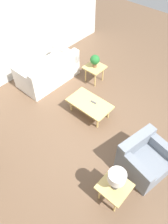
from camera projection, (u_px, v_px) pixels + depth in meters
The scene contains 10 objects.
ground_plane at pixel (95, 127), 5.33m from camera, with size 14.00×14.00×0.00m, color brown.
wall_right at pixel (6, 34), 5.68m from camera, with size 0.12×7.20×2.70m.
sofa at pixel (49, 72), 6.29m from camera, with size 0.96×1.72×0.81m.
armchair at pixel (144, 159), 4.40m from camera, with size 1.00×1.04×0.75m.
coffee_table at pixel (90, 104), 5.37m from camera, with size 1.08×0.63×0.38m.
side_table_plant at pixel (95, 69), 6.20m from camera, with size 0.53×0.53×0.49m.
side_table_lamp at pixel (114, 188), 3.87m from camera, with size 0.53×0.53×0.49m.
potted_plant at pixel (95, 60), 5.98m from camera, with size 0.27×0.27×0.37m.
table_lamp at pixel (117, 178), 3.59m from camera, with size 0.31×0.31×0.46m.
remote_control at pixel (93, 102), 5.34m from camera, with size 0.16×0.05×0.02m.
Camera 1 is at (-1.99, 2.63, 4.20)m, focal length 35.00 mm.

